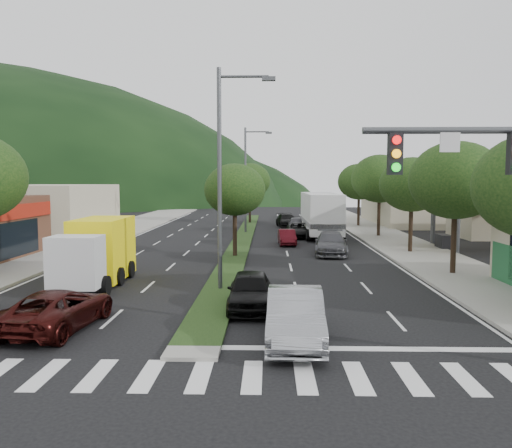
{
  "coord_description": "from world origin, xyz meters",
  "views": [
    {
      "loc": [
        2.21,
        -14.42,
        5.03
      ],
      "look_at": [
        1.5,
        13.42,
        2.6
      ],
      "focal_mm": 35.0,
      "sensor_mm": 36.0,
      "label": 1
    }
  ],
  "objects_px": {
    "car_queue_d": "(300,230)",
    "car_queue_b": "(331,243)",
    "car_queue_e": "(297,224)",
    "motorhome": "(321,214)",
    "tree_r_e": "(359,182)",
    "suv_maroon": "(58,309)",
    "car_queue_a": "(250,290)",
    "car_queue_c": "(287,237)",
    "car_queue_f": "(287,220)",
    "tree_r_c": "(412,185)",
    "box_truck": "(98,254)",
    "tree_med_near": "(235,190)",
    "tree_r_b": "(456,180)",
    "tree_med_far": "(250,181)",
    "tree_r_d": "(380,179)",
    "streetlight_mid": "(248,175)",
    "sedan_silver": "(295,316)",
    "streetlight_near": "(224,168)"
  },
  "relations": [
    {
      "from": "tree_med_near",
      "to": "car_queue_a",
      "type": "relative_size",
      "value": 1.4
    },
    {
      "from": "box_truck",
      "to": "sedan_silver",
      "type": "bearing_deg",
      "value": 136.55
    },
    {
      "from": "tree_r_b",
      "to": "box_truck",
      "type": "relative_size",
      "value": 1.08
    },
    {
      "from": "box_truck",
      "to": "car_queue_a",
      "type": "bearing_deg",
      "value": 148.65
    },
    {
      "from": "tree_med_near",
      "to": "car_queue_c",
      "type": "bearing_deg",
      "value": 60.43
    },
    {
      "from": "tree_med_far",
      "to": "car_queue_a",
      "type": "height_order",
      "value": "tree_med_far"
    },
    {
      "from": "tree_r_c",
      "to": "tree_med_near",
      "type": "bearing_deg",
      "value": -170.54
    },
    {
      "from": "tree_r_e",
      "to": "car_queue_e",
      "type": "height_order",
      "value": "tree_r_e"
    },
    {
      "from": "tree_r_b",
      "to": "sedan_silver",
      "type": "xyz_separation_m",
      "value": [
        -8.96,
        -11.15,
        -4.23
      ]
    },
    {
      "from": "tree_r_e",
      "to": "suv_maroon",
      "type": "relative_size",
      "value": 1.36
    },
    {
      "from": "car_queue_a",
      "to": "tree_med_near",
      "type": "bearing_deg",
      "value": 95.67
    },
    {
      "from": "tree_r_d",
      "to": "car_queue_c",
      "type": "xyz_separation_m",
      "value": [
        -8.35,
        -5.57,
        -4.58
      ]
    },
    {
      "from": "tree_r_e",
      "to": "car_queue_f",
      "type": "height_order",
      "value": "tree_r_e"
    },
    {
      "from": "sedan_silver",
      "to": "car_queue_c",
      "type": "distance_m",
      "value": 23.6
    },
    {
      "from": "motorhome",
      "to": "streetlight_mid",
      "type": "bearing_deg",
      "value": 157.68
    },
    {
      "from": "tree_r_c",
      "to": "car_queue_a",
      "type": "bearing_deg",
      "value": -124.64
    },
    {
      "from": "tree_med_far",
      "to": "streetlight_mid",
      "type": "xyz_separation_m",
      "value": [
        0.21,
        -11.0,
        0.58
      ]
    },
    {
      "from": "tree_r_b",
      "to": "tree_med_near",
      "type": "xyz_separation_m",
      "value": [
        -12.0,
        6.0,
        -0.61
      ]
    },
    {
      "from": "tree_med_near",
      "to": "car_queue_b",
      "type": "distance_m",
      "value": 7.57
    },
    {
      "from": "suv_maroon",
      "to": "car_queue_e",
      "type": "xyz_separation_m",
      "value": [
        9.92,
        32.43,
        0.05
      ]
    },
    {
      "from": "tree_r_c",
      "to": "motorhome",
      "type": "distance_m",
      "value": 11.84
    },
    {
      "from": "tree_r_d",
      "to": "car_queue_c",
      "type": "bearing_deg",
      "value": -146.3
    },
    {
      "from": "motorhome",
      "to": "car_queue_a",
      "type": "bearing_deg",
      "value": -102.58
    },
    {
      "from": "streetlight_mid",
      "to": "car_queue_e",
      "type": "distance_m",
      "value": 6.96
    },
    {
      "from": "car_queue_a",
      "to": "car_queue_b",
      "type": "xyz_separation_m",
      "value": [
        4.96,
        14.63,
        0.02
      ]
    },
    {
      "from": "car_queue_a",
      "to": "car_queue_d",
      "type": "height_order",
      "value": "car_queue_a"
    },
    {
      "from": "car_queue_e",
      "to": "tree_med_near",
      "type": "bearing_deg",
      "value": -104.61
    },
    {
      "from": "suv_maroon",
      "to": "car_queue_a",
      "type": "height_order",
      "value": "car_queue_a"
    },
    {
      "from": "tree_r_b",
      "to": "car_queue_a",
      "type": "bearing_deg",
      "value": -145.57
    },
    {
      "from": "streetlight_near",
      "to": "suv_maroon",
      "type": "distance_m",
      "value": 9.29
    },
    {
      "from": "tree_r_e",
      "to": "car_queue_a",
      "type": "bearing_deg",
      "value": -106.61
    },
    {
      "from": "suv_maroon",
      "to": "car_queue_b",
      "type": "distance_m",
      "value": 20.82
    },
    {
      "from": "tree_r_e",
      "to": "tree_med_far",
      "type": "bearing_deg",
      "value": 161.57
    },
    {
      "from": "tree_r_b",
      "to": "streetlight_mid",
      "type": "height_order",
      "value": "streetlight_mid"
    },
    {
      "from": "tree_r_c",
      "to": "box_truck",
      "type": "xyz_separation_m",
      "value": [
        -18.07,
        -10.69,
        -3.26
      ]
    },
    {
      "from": "car_queue_d",
      "to": "car_queue_e",
      "type": "relative_size",
      "value": 1.09
    },
    {
      "from": "car_queue_d",
      "to": "car_queue_b",
      "type": "bearing_deg",
      "value": -81.59
    },
    {
      "from": "streetlight_near",
      "to": "streetlight_mid",
      "type": "relative_size",
      "value": 1.0
    },
    {
      "from": "tree_r_d",
      "to": "streetlight_mid",
      "type": "relative_size",
      "value": 0.72
    },
    {
      "from": "suv_maroon",
      "to": "car_queue_d",
      "type": "relative_size",
      "value": 1.04
    },
    {
      "from": "tree_r_e",
      "to": "car_queue_c",
      "type": "height_order",
      "value": "tree_r_e"
    },
    {
      "from": "suv_maroon",
      "to": "car_queue_b",
      "type": "relative_size",
      "value": 0.94
    },
    {
      "from": "car_queue_e",
      "to": "car_queue_a",
      "type": "bearing_deg",
      "value": -94.43
    },
    {
      "from": "motorhome",
      "to": "tree_med_far",
      "type": "bearing_deg",
      "value": 116.12
    },
    {
      "from": "car_queue_d",
      "to": "motorhome",
      "type": "relative_size",
      "value": 0.46
    },
    {
      "from": "box_truck",
      "to": "car_queue_f",
      "type": "bearing_deg",
      "value": -109.38
    },
    {
      "from": "car_queue_a",
      "to": "streetlight_mid",
      "type": "bearing_deg",
      "value": 91.82
    },
    {
      "from": "tree_med_far",
      "to": "car_queue_e",
      "type": "bearing_deg",
      "value": -62.45
    },
    {
      "from": "suv_maroon",
      "to": "car_queue_d",
      "type": "distance_m",
      "value": 29.16
    },
    {
      "from": "tree_r_c",
      "to": "car_queue_b",
      "type": "distance_m",
      "value": 6.85
    }
  ]
}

